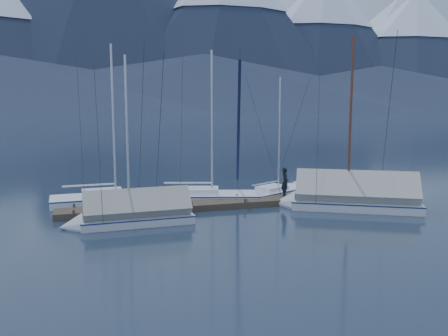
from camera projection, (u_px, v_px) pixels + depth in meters
The scene contains 10 objects.
ground at pixel (235, 215), 24.57m from camera, with size 1000.00×1000.00×0.00m, color black.
mountain_range at pixel (95, 32), 369.03m from camera, with size 877.00×584.00×150.50m.
dock at pixel (224, 205), 26.45m from camera, with size 18.00×1.50×0.54m.
mooring_posts at pixel (215, 201), 26.28m from camera, with size 15.12×1.52×0.35m.
sailboat_open_left at pixel (125, 199), 27.74m from camera, with size 7.58×3.22×9.92m.
sailboat_open_mid at pixel (221, 198), 28.06m from camera, with size 7.55×3.95×9.61m.
sailboat_open_right at pixel (283, 192), 30.05m from camera, with size 6.21×4.25×8.05m.
sailboat_covered_near at pixel (344, 199), 26.10m from camera, with size 8.10×5.82×10.28m.
sailboat_covered_far at pixel (127, 216), 22.66m from camera, with size 6.31×2.66×8.77m.
person at pixel (285, 182), 27.50m from camera, with size 0.62×0.41×1.71m, color black.
Camera 1 is at (-7.33, -22.83, 5.93)m, focal length 38.00 mm.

